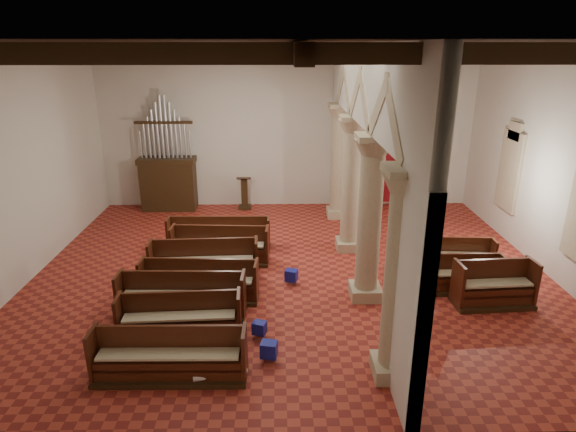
# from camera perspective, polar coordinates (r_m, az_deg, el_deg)

# --- Properties ---
(floor) EXTENTS (14.00, 14.00, 0.00)m
(floor) POSITION_cam_1_polar(r_m,az_deg,el_deg) (13.48, 0.40, -6.52)
(floor) COLOR #A03222
(floor) RESTS_ON ground
(ceiling) EXTENTS (14.00, 14.00, 0.00)m
(ceiling) POSITION_cam_1_polar(r_m,az_deg,el_deg) (12.11, 0.47, 19.90)
(ceiling) COLOR black
(ceiling) RESTS_ON wall_back
(wall_back) EXTENTS (14.00, 0.02, 6.00)m
(wall_back) POSITION_cam_1_polar(r_m,az_deg,el_deg) (18.34, -0.08, 10.38)
(wall_back) COLOR silver
(wall_back) RESTS_ON floor
(wall_front) EXTENTS (14.00, 0.02, 6.00)m
(wall_front) POSITION_cam_1_polar(r_m,az_deg,el_deg) (6.78, 1.80, -6.03)
(wall_front) COLOR silver
(wall_front) RESTS_ON floor
(wall_left) EXTENTS (0.02, 12.00, 6.00)m
(wall_left) POSITION_cam_1_polar(r_m,az_deg,el_deg) (14.13, -29.39, 5.08)
(wall_left) COLOR silver
(wall_left) RESTS_ON floor
(wall_right) EXTENTS (0.02, 12.00, 6.00)m
(wall_right) POSITION_cam_1_polar(r_m,az_deg,el_deg) (14.45, 29.53, 5.33)
(wall_right) COLOR silver
(wall_right) RESTS_ON floor
(ceiling_beams) EXTENTS (13.80, 11.80, 0.30)m
(ceiling_beams) POSITION_cam_1_polar(r_m,az_deg,el_deg) (12.11, 0.47, 19.05)
(ceiling_beams) COLOR #2F1F0F
(ceiling_beams) RESTS_ON wall_back
(arcade) EXTENTS (0.90, 11.90, 6.00)m
(arcade) POSITION_cam_1_polar(r_m,az_deg,el_deg) (12.52, 8.80, 8.45)
(arcade) COLOR #BBA98B
(arcade) RESTS_ON floor
(window_right_b) EXTENTS (0.03, 1.00, 2.20)m
(window_right_b) POSITION_cam_1_polar(r_m,az_deg,el_deg) (16.75, 24.88, 4.88)
(window_right_b) COLOR #35785E
(window_right_b) RESTS_ON wall_right
(window_back) EXTENTS (1.00, 0.03, 2.20)m
(window_back) POSITION_cam_1_polar(r_m,az_deg,el_deg) (19.22, 15.14, 7.70)
(window_back) COLOR #35785E
(window_back) RESTS_ON wall_back
(pipe_organ) EXTENTS (2.10, 0.85, 4.40)m
(pipe_organ) POSITION_cam_1_polar(r_m,az_deg,el_deg) (18.66, -14.05, 4.83)
(pipe_organ) COLOR #2F1F0F
(pipe_organ) RESTS_ON floor
(lectern) EXTENTS (0.53, 0.53, 1.32)m
(lectern) POSITION_cam_1_polar(r_m,az_deg,el_deg) (18.45, -5.18, 2.51)
(lectern) COLOR #3D2513
(lectern) RESTS_ON floor
(dossal_curtain) EXTENTS (1.80, 0.07, 2.17)m
(dossal_curtain) POSITION_cam_1_polar(r_m,az_deg,el_deg) (19.03, 10.56, 4.73)
(dossal_curtain) COLOR maroon
(dossal_curtain) RESTS_ON floor
(processional_banner) EXTENTS (0.50, 0.64, 2.19)m
(processional_banner) POSITION_cam_1_polar(r_m,az_deg,el_deg) (17.87, 15.12, 2.10)
(processional_banner) COLOR #2F1F0F
(processional_banner) RESTS_ON floor
(hymnal_box_a) EXTENTS (0.36, 0.32, 0.32)m
(hymnal_box_a) POSITION_cam_1_polar(r_m,az_deg,el_deg) (9.87, -2.27, -15.52)
(hymnal_box_a) COLOR navy
(hymnal_box_a) RESTS_ON floor
(hymnal_box_b) EXTENTS (0.33, 0.30, 0.27)m
(hymnal_box_b) POSITION_cam_1_polar(r_m,az_deg,el_deg) (10.56, -3.41, -13.08)
(hymnal_box_b) COLOR navy
(hymnal_box_b) RESTS_ON floor
(hymnal_box_c) EXTENTS (0.37, 0.33, 0.30)m
(hymnal_box_c) POSITION_cam_1_polar(r_m,az_deg,el_deg) (12.67, 0.40, -7.04)
(hymnal_box_c) COLOR navy
(hymnal_box_c) RESTS_ON floor
(tube_heater_a) EXTENTS (1.01, 0.32, 0.10)m
(tube_heater_a) POSITION_cam_1_polar(r_m,az_deg,el_deg) (9.47, -7.99, -18.15)
(tube_heater_a) COLOR white
(tube_heater_a) RESTS_ON floor
(tube_heater_b) EXTENTS (0.86, 0.29, 0.09)m
(tube_heater_b) POSITION_cam_1_polar(r_m,az_deg,el_deg) (10.88, -10.24, -12.80)
(tube_heater_b) COLOR white
(tube_heater_b) RESTS_ON floor
(nave_pew_0) EXTENTS (2.87, 0.72, 1.03)m
(nave_pew_0) POSITION_cam_1_polar(r_m,az_deg,el_deg) (9.64, -13.80, -16.49)
(nave_pew_0) COLOR #2F1F0F
(nave_pew_0) RESTS_ON floor
(nave_pew_1) EXTENTS (2.61, 0.82, 1.02)m
(nave_pew_1) POSITION_cam_1_polar(r_m,az_deg,el_deg) (10.73, -12.62, -12.35)
(nave_pew_1) COLOR #2F1F0F
(nave_pew_1) RESTS_ON floor
(nave_pew_2) EXTENTS (2.92, 0.79, 1.06)m
(nave_pew_2) POSITION_cam_1_polar(r_m,az_deg,el_deg) (11.51, -12.43, -9.94)
(nave_pew_2) COLOR #2F1F0F
(nave_pew_2) RESTS_ON floor
(nave_pew_3) EXTENTS (2.91, 0.86, 1.02)m
(nave_pew_3) POSITION_cam_1_polar(r_m,az_deg,el_deg) (12.12, -10.44, -8.26)
(nave_pew_3) COLOR #2F1F0F
(nave_pew_3) RESTS_ON floor
(nave_pew_4) EXTENTS (2.87, 0.88, 1.12)m
(nave_pew_4) POSITION_cam_1_polar(r_m,az_deg,el_deg) (13.03, -9.84, -6.00)
(nave_pew_4) COLOR #2F1F0F
(nave_pew_4) RESTS_ON floor
(nave_pew_5) EXTENTS (2.81, 0.87, 1.08)m
(nave_pew_5) POSITION_cam_1_polar(r_m,az_deg,el_deg) (13.98, -8.03, -4.12)
(nave_pew_5) COLOR #2F1F0F
(nave_pew_5) RESTS_ON floor
(nave_pew_6) EXTENTS (3.14, 0.71, 1.00)m
(nave_pew_6) POSITION_cam_1_polar(r_m,az_deg,el_deg) (14.94, -8.17, -2.66)
(nave_pew_6) COLOR #2F1F0F
(nave_pew_6) RESTS_ON floor
(aisle_pew_0) EXTENTS (1.93, 0.87, 1.13)m
(aisle_pew_0) POSITION_cam_1_polar(r_m,az_deg,el_deg) (12.66, 23.16, -8.12)
(aisle_pew_0) COLOR #2F1F0F
(aisle_pew_0) RESTS_ON floor
(aisle_pew_1) EXTENTS (1.93, 0.66, 0.97)m
(aisle_pew_1) POSITION_cam_1_polar(r_m,az_deg,el_deg) (13.10, 20.09, -7.04)
(aisle_pew_1) COLOR #2F1F0F
(aisle_pew_1) RESTS_ON floor
(aisle_pew_2) EXTENTS (2.00, 0.76, 0.95)m
(aisle_pew_2) POSITION_cam_1_polar(r_m,az_deg,el_deg) (14.14, 19.36, -4.98)
(aisle_pew_2) COLOR #2F1F0F
(aisle_pew_2) RESTS_ON floor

